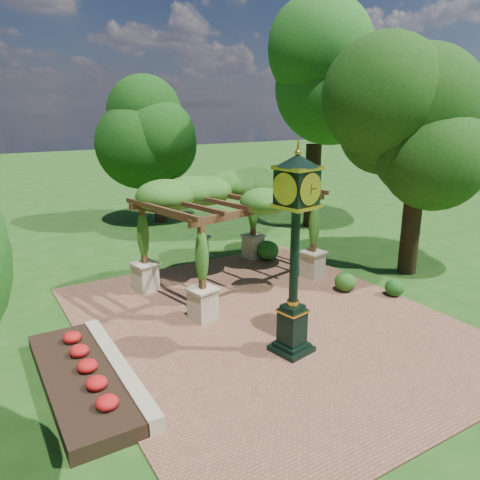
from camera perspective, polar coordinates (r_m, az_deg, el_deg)
ground at (r=13.41m, az=5.64°, el=-11.66°), size 120.00×120.00×0.00m
brick_plaza at (r=14.12m, az=3.19°, el=-10.00°), size 10.00×12.00×0.04m
border_wall at (r=11.92m, az=-14.61°, el=-14.88°), size 0.35×5.00×0.40m
flower_bed at (r=11.76m, az=-18.96°, el=-15.83°), size 1.50×5.00×0.36m
pedestal_clock at (r=11.47m, az=6.75°, el=0.22°), size 1.20×1.20×5.21m
pergola at (r=16.10m, az=-1.00°, el=5.05°), size 6.74×4.99×3.82m
sundial at (r=19.87m, az=-4.22°, el=-0.96°), size 0.52×0.52×0.91m
shrub_front at (r=16.64m, az=18.33°, el=-5.51°), size 0.77×0.77×0.58m
shrub_mid at (r=16.58m, az=12.72°, el=-4.98°), size 0.91×0.91×0.66m
shrub_back at (r=19.35m, az=3.40°, el=-1.28°), size 1.20×1.20×0.81m
tree_north at (r=25.68m, az=-10.08°, el=12.81°), size 4.20×4.20×7.06m
tree_east_far at (r=24.57m, az=9.37°, el=19.19°), size 5.00×5.00×11.11m
tree_east_near at (r=18.28m, az=21.24°, el=12.73°), size 4.18×4.18×8.00m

